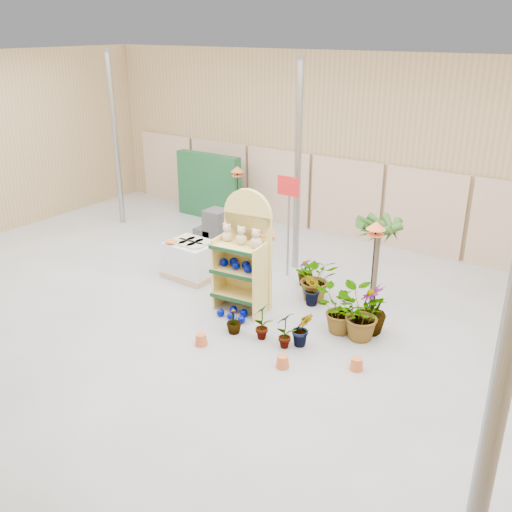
{
  "coord_description": "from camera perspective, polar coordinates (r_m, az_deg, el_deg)",
  "views": [
    {
      "loc": [
        5.9,
        -6.72,
        5.05
      ],
      "look_at": [
        0.3,
        1.5,
        1.0
      ],
      "focal_mm": 40.0,
      "sensor_mm": 36.0,
      "label": 1
    }
  ],
  "objects": [
    {
      "name": "potted_plant_2",
      "position": [
        10.06,
        8.34,
        -5.43
      ],
      "size": [
        0.92,
        0.98,
        0.87
      ],
      "primitive_type": "imported",
      "rotation": [
        0.0,
        0.0,
        4.33
      ],
      "color": "#274D18",
      "rests_on": "ground"
    },
    {
      "name": "display_shelf",
      "position": [
        10.6,
        -1.12,
        0.04
      ],
      "size": [
        1.03,
        0.71,
        2.32
      ],
      "rotation": [
        0.0,
        0.0,
        0.1
      ],
      "color": "#E0C264",
      "rests_on": "ground"
    },
    {
      "name": "gazing_balls_shelf",
      "position": [
        10.56,
        -1.52,
        -0.93
      ],
      "size": [
        0.85,
        0.29,
        0.16
      ],
      "color": "#00098A",
      "rests_on": "display_shelf"
    },
    {
      "name": "offer_sign",
      "position": [
        11.83,
        3.25,
        5.0
      ],
      "size": [
        0.5,
        0.08,
        2.2
      ],
      "color": "gray",
      "rests_on": "ground"
    },
    {
      "name": "gazing_balls_floor",
      "position": [
        10.61,
        -2.22,
        -5.82
      ],
      "size": [
        0.63,
        0.39,
        0.15
      ],
      "color": "#00098A",
      "rests_on": "ground"
    },
    {
      "name": "potted_plant_8",
      "position": [
        9.58,
        2.93,
        -7.3
      ],
      "size": [
        0.32,
        0.41,
        0.68
      ],
      "primitive_type": "imported",
      "rotation": [
        0.0,
        0.0,
        4.49
      ],
      "color": "#274D18",
      "rests_on": "ground"
    },
    {
      "name": "potted_plant_10",
      "position": [
        9.91,
        10.27,
        -5.76
      ],
      "size": [
        0.96,
        0.87,
        0.94
      ],
      "primitive_type": "imported",
      "rotation": [
        0.0,
        0.0,
        3.32
      ],
      "color": "#274D18",
      "rests_on": "ground"
    },
    {
      "name": "palm",
      "position": [
        10.85,
        12.19,
        2.85
      ],
      "size": [
        0.7,
        0.7,
        1.82
      ],
      "color": "brown",
      "rests_on": "ground"
    },
    {
      "name": "potted_plant_6",
      "position": [
        11.19,
        6.05,
        -2.19
      ],
      "size": [
        1.09,
        1.05,
        0.92
      ],
      "primitive_type": "imported",
      "rotation": [
        0.0,
        0.0,
        0.55
      ],
      "color": "#274D18",
      "rests_on": "ground"
    },
    {
      "name": "potted_plant_5",
      "position": [
        10.98,
        5.7,
        -3.37
      ],
      "size": [
        0.48,
        0.46,
        0.68
      ],
      "primitive_type": "imported",
      "rotation": [
        0.0,
        0.0,
        5.67
      ],
      "color": "#274D18",
      "rests_on": "ground"
    },
    {
      "name": "potted_plant_11",
      "position": [
        11.86,
        4.96,
        -1.59
      ],
      "size": [
        0.42,
        0.42,
        0.58
      ],
      "primitive_type": "imported",
      "rotation": [
        0.0,
        0.0,
        5.06
      ],
      "color": "#274D18",
      "rests_on": "ground"
    },
    {
      "name": "trellis_stock",
      "position": [
        15.92,
        -4.73,
        6.97
      ],
      "size": [
        2.0,
        0.3,
        1.8
      ],
      "primitive_type": "cube",
      "color": "#174C28",
      "rests_on": "ground"
    },
    {
      "name": "potted_plant_0",
      "position": [
        9.82,
        0.61,
        -6.42
      ],
      "size": [
        0.27,
        0.38,
        0.71
      ],
      "primitive_type": "imported",
      "rotation": [
        0.0,
        0.0,
        4.67
      ],
      "color": "#274D18",
      "rests_on": "ground"
    },
    {
      "name": "potted_plant_3",
      "position": [
        10.16,
        11.51,
        -5.22
      ],
      "size": [
        0.65,
        0.65,
        0.91
      ],
      "primitive_type": "imported",
      "rotation": [
        0.0,
        0.0,
        5.03
      ],
      "color": "#274D18",
      "rests_on": "ground"
    },
    {
      "name": "teddy_bears",
      "position": [
        10.36,
        -1.37,
        1.9
      ],
      "size": [
        0.85,
        0.22,
        0.36
      ],
      "color": "beige",
      "rests_on": "display_shelf"
    },
    {
      "name": "potted_plant_9",
      "position": [
        9.66,
        4.65,
        -7.25
      ],
      "size": [
        0.45,
        0.44,
        0.64
      ],
      "primitive_type": "imported",
      "rotation": [
        0.0,
        0.0,
        0.7
      ],
      "color": "#274D18",
      "rests_on": "ground"
    },
    {
      "name": "bird_table_right",
      "position": [
        10.05,
        11.9,
        2.66
      ],
      "size": [
        0.34,
        0.34,
        1.92
      ],
      "color": "black",
      "rests_on": "ground"
    },
    {
      "name": "bird_table_back",
      "position": [
        14.55,
        -1.87,
        8.48
      ],
      "size": [
        0.34,
        0.34,
        1.74
      ],
      "color": "black",
      "rests_on": "ground"
    },
    {
      "name": "room",
      "position": [
        10.05,
        -3.32,
        5.73
      ],
      "size": [
        15.2,
        12.1,
        4.7
      ],
      "color": "gray",
      "rests_on": "ground"
    },
    {
      "name": "charcoal_planters",
      "position": [
        13.72,
        -4.26,
        2.36
      ],
      "size": [
        0.8,
        0.5,
        1.0
      ],
      "color": "#313131",
      "rests_on": "ground"
    },
    {
      "name": "potted_plant_7",
      "position": [
        10.05,
        -2.23,
        -6.48
      ],
      "size": [
        0.27,
        0.27,
        0.48
      ],
      "primitive_type": "imported",
      "rotation": [
        0.0,
        0.0,
        3.14
      ],
      "color": "#274D18",
      "rests_on": "ground"
    },
    {
      "name": "pallet_stack",
      "position": [
        12.26,
        -6.43,
        -0.33
      ],
      "size": [
        1.11,
        0.94,
        0.81
      ],
      "rotation": [
        0.0,
        0.0,
        -0.03
      ],
      "color": "tan",
      "rests_on": "ground"
    },
    {
      "name": "bird_table_front",
      "position": [
        10.46,
        1.08,
        2.34
      ],
      "size": [
        0.34,
        0.34,
        1.63
      ],
      "color": "black",
      "rests_on": "ground"
    }
  ]
}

